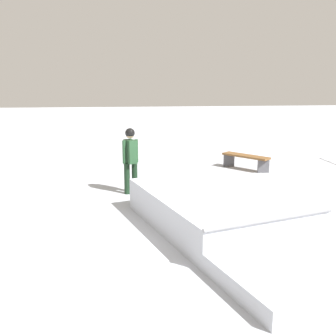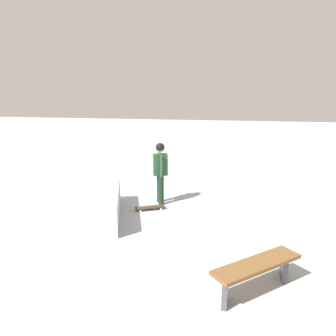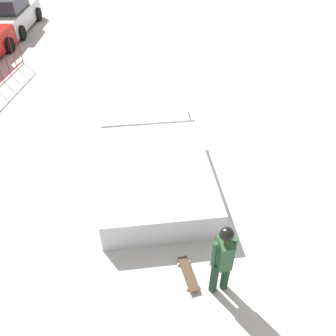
{
  "view_description": "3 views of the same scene",
  "coord_description": "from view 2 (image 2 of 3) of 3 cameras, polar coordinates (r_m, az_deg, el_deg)",
  "views": [
    {
      "loc": [
        8.08,
        -1.29,
        3.16
      ],
      "look_at": [
        -1.7,
        -0.41,
        0.9
      ],
      "focal_mm": 45.36,
      "sensor_mm": 36.0,
      "label": 1
    },
    {
      "loc": [
        -4.7,
        7.17,
        3.05
      ],
      "look_at": [
        -2.92,
        -1.44,
        1.0
      ],
      "focal_mm": 34.5,
      "sensor_mm": 36.0,
      "label": 2
    },
    {
      "loc": [
        -6.47,
        -1.08,
        6.08
      ],
      "look_at": [
        -0.15,
        0.18,
        0.6
      ],
      "focal_mm": 37.7,
      "sensor_mm": 36.0,
      "label": 3
    }
  ],
  "objects": [
    {
      "name": "ground_plane",
      "position": [
        9.1,
        -20.44,
        -7.33
      ],
      "size": [
        60.0,
        60.0,
        0.0
      ],
      "primitive_type": "plane",
      "color": "#B2B7C1"
    },
    {
      "name": "skate_ramp",
      "position": [
        8.63,
        -24.04,
        -6.54
      ],
      "size": [
        5.95,
        4.19,
        0.74
      ],
      "rotation": [
        0.0,
        0.0,
        0.33
      ],
      "color": "silver",
      "rests_on": "ground"
    },
    {
      "name": "skater",
      "position": [
        8.93,
        -1.38,
        -0.1
      ],
      "size": [
        0.44,
        0.41,
        1.73
      ],
      "rotation": [
        0.0,
        0.0,
        0.44
      ],
      "color": "black",
      "rests_on": "ground"
    },
    {
      "name": "skateboard",
      "position": [
        8.68,
        -3.21,
        -6.94
      ],
      "size": [
        0.8,
        0.54,
        0.09
      ],
      "rotation": [
        0.0,
        0.0,
        0.47
      ],
      "color": "#3F2D1E",
      "rests_on": "ground"
    },
    {
      "name": "park_bench",
      "position": [
        5.46,
        15.43,
        -16.93
      ],
      "size": [
        1.44,
        1.38,
        0.48
      ],
      "rotation": [
        0.0,
        0.0,
        3.89
      ],
      "color": "brown",
      "rests_on": "ground"
    }
  ]
}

